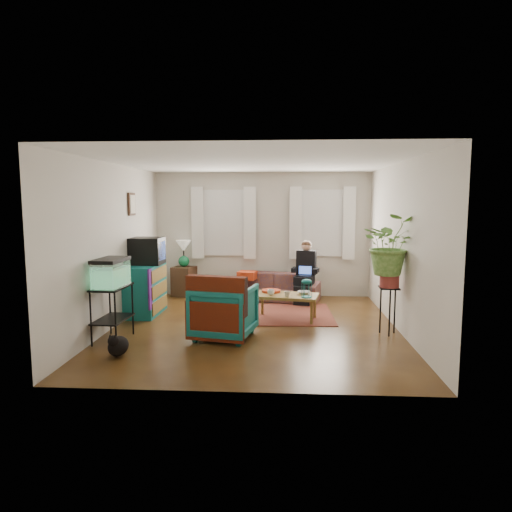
# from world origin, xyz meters

# --- Properties ---
(floor) EXTENTS (4.50, 5.00, 0.01)m
(floor) POSITION_xyz_m (0.00, 0.00, 0.00)
(floor) COLOR #4F2B14
(floor) RESTS_ON ground
(ceiling) EXTENTS (4.50, 5.00, 0.01)m
(ceiling) POSITION_xyz_m (0.00, 0.00, 2.60)
(ceiling) COLOR white
(ceiling) RESTS_ON wall_back
(wall_back) EXTENTS (4.50, 0.01, 2.60)m
(wall_back) POSITION_xyz_m (0.00, 2.50, 1.30)
(wall_back) COLOR silver
(wall_back) RESTS_ON floor
(wall_front) EXTENTS (4.50, 0.01, 2.60)m
(wall_front) POSITION_xyz_m (0.00, -2.50, 1.30)
(wall_front) COLOR silver
(wall_front) RESTS_ON floor
(wall_left) EXTENTS (0.01, 5.00, 2.60)m
(wall_left) POSITION_xyz_m (-2.25, 0.00, 1.30)
(wall_left) COLOR silver
(wall_left) RESTS_ON floor
(wall_right) EXTENTS (0.01, 5.00, 2.60)m
(wall_right) POSITION_xyz_m (2.25, 0.00, 1.30)
(wall_right) COLOR silver
(wall_right) RESTS_ON floor
(window_left) EXTENTS (1.08, 0.04, 1.38)m
(window_left) POSITION_xyz_m (-0.80, 2.48, 1.55)
(window_left) COLOR white
(window_left) RESTS_ON wall_back
(window_right) EXTENTS (1.08, 0.04, 1.38)m
(window_right) POSITION_xyz_m (1.25, 2.48, 1.55)
(window_right) COLOR white
(window_right) RESTS_ON wall_back
(curtains_left) EXTENTS (1.36, 0.06, 1.50)m
(curtains_left) POSITION_xyz_m (-0.80, 2.40, 1.55)
(curtains_left) COLOR white
(curtains_left) RESTS_ON wall_back
(curtains_right) EXTENTS (1.36, 0.06, 1.50)m
(curtains_right) POSITION_xyz_m (1.25, 2.40, 1.55)
(curtains_right) COLOR white
(curtains_right) RESTS_ON wall_back
(picture_frame) EXTENTS (0.04, 0.32, 0.40)m
(picture_frame) POSITION_xyz_m (-2.21, 0.85, 1.95)
(picture_frame) COLOR #3D2616
(picture_frame) RESTS_ON wall_left
(area_rug) EXTENTS (2.05, 1.67, 0.01)m
(area_rug) POSITION_xyz_m (0.32, 0.86, 0.01)
(area_rug) COLOR brown
(area_rug) RESTS_ON floor
(sofa) EXTENTS (1.99, 1.14, 0.73)m
(sofa) POSITION_xyz_m (0.24, 2.05, 0.37)
(sofa) COLOR brown
(sofa) RESTS_ON floor
(seated_person) EXTENTS (0.59, 0.67, 1.11)m
(seated_person) POSITION_xyz_m (0.89, 1.90, 0.56)
(seated_person) COLOR black
(seated_person) RESTS_ON sofa
(side_table) EXTENTS (0.53, 0.53, 0.62)m
(side_table) POSITION_xyz_m (-1.65, 2.37, 0.31)
(side_table) COLOR #3F2317
(side_table) RESTS_ON floor
(table_lamp) EXTENTS (0.40, 0.40, 0.57)m
(table_lamp) POSITION_xyz_m (-1.65, 2.37, 0.89)
(table_lamp) COLOR white
(table_lamp) RESTS_ON side_table
(dresser) EXTENTS (0.52, 1.00, 0.89)m
(dresser) POSITION_xyz_m (-1.99, 0.74, 0.44)
(dresser) COLOR #115A6B
(dresser) RESTS_ON floor
(crt_tv) EXTENTS (0.55, 0.51, 0.47)m
(crt_tv) POSITION_xyz_m (-1.97, 0.84, 1.13)
(crt_tv) COLOR black
(crt_tv) RESTS_ON dresser
(aquarium_stand) EXTENTS (0.43, 0.73, 0.79)m
(aquarium_stand) POSITION_xyz_m (-2.00, -0.80, 0.40)
(aquarium_stand) COLOR black
(aquarium_stand) RESTS_ON floor
(aquarium) EXTENTS (0.39, 0.66, 0.42)m
(aquarium) POSITION_xyz_m (-2.00, -0.80, 1.00)
(aquarium) COLOR #7FD899
(aquarium) RESTS_ON aquarium_stand
(black_cat) EXTENTS (0.25, 0.39, 0.32)m
(black_cat) POSITION_xyz_m (-1.68, -1.47, 0.16)
(black_cat) COLOR black
(black_cat) RESTS_ON floor
(armchair) EXTENTS (0.98, 0.94, 0.86)m
(armchair) POSITION_xyz_m (-0.41, -0.56, 0.43)
(armchair) COLOR #126C6F
(armchair) RESTS_ON floor
(serape_throw) EXTENTS (0.89, 0.37, 0.71)m
(serape_throw) POSITION_xyz_m (-0.48, -0.89, 0.61)
(serape_throw) COLOR #9E0A0A
(serape_throw) RESTS_ON armchair
(coffee_table) EXTENTS (1.15, 0.76, 0.44)m
(coffee_table) POSITION_xyz_m (0.50, 0.49, 0.22)
(coffee_table) COLOR olive
(coffee_table) RESTS_ON floor
(cup_a) EXTENTS (0.14, 0.14, 0.09)m
(cup_a) POSITION_xyz_m (0.25, 0.44, 0.49)
(cup_a) COLOR white
(cup_a) RESTS_ON coffee_table
(cup_b) EXTENTS (0.11, 0.11, 0.09)m
(cup_b) POSITION_xyz_m (0.52, 0.31, 0.48)
(cup_b) COLOR beige
(cup_b) RESTS_ON coffee_table
(bowl) EXTENTS (0.24, 0.24, 0.05)m
(bowl) POSITION_xyz_m (0.80, 0.53, 0.46)
(bowl) COLOR white
(bowl) RESTS_ON coffee_table
(snack_tray) EXTENTS (0.38, 0.38, 0.04)m
(snack_tray) POSITION_xyz_m (0.24, 0.69, 0.46)
(snack_tray) COLOR #B21414
(snack_tray) RESTS_ON coffee_table
(birdcage) EXTENTS (0.20, 0.20, 0.31)m
(birdcage) POSITION_xyz_m (0.84, 0.28, 0.59)
(birdcage) COLOR #115B6B
(birdcage) RESTS_ON coffee_table
(plant_stand) EXTENTS (0.32, 0.32, 0.72)m
(plant_stand) POSITION_xyz_m (2.04, -0.26, 0.36)
(plant_stand) COLOR black
(plant_stand) RESTS_ON floor
(potted_plant) EXTENTS (0.86, 0.76, 0.92)m
(potted_plant) POSITION_xyz_m (2.04, -0.26, 1.22)
(potted_plant) COLOR #599947
(potted_plant) RESTS_ON plant_stand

